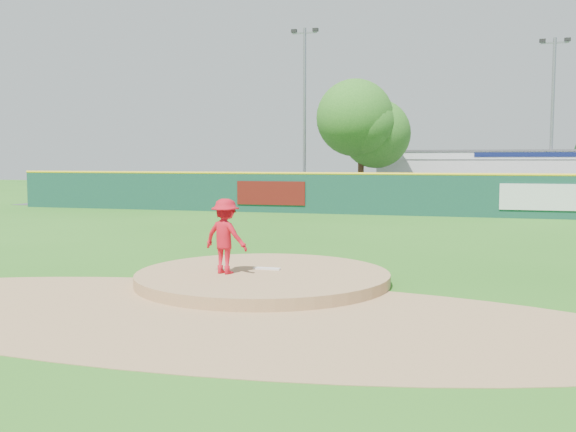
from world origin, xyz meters
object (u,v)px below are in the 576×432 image
(van, at_px, (442,195))
(playground_slide, at_px, (148,192))
(light_pole_right, at_px, (552,113))
(deciduous_tree, at_px, (361,128))
(light_pole_left, at_px, (305,107))
(pool_building_grp, at_px, (497,175))
(pitcher, at_px, (226,236))

(van, height_order, playground_slide, playground_slide)
(van, height_order, light_pole_right, light_pole_right)
(light_pole_right, bearing_deg, van, -138.99)
(van, xyz_separation_m, deciduous_tree, (-4.79, 1.40, 3.85))
(van, bearing_deg, light_pole_left, 75.28)
(playground_slide, bearing_deg, pool_building_grp, 26.45)
(pitcher, xyz_separation_m, van, (3.49, 24.00, -0.35))
(pool_building_grp, bearing_deg, deciduous_tree, -138.84)
(light_pole_left, bearing_deg, light_pole_right, 7.59)
(pool_building_grp, bearing_deg, light_pole_right, -44.95)
(deciduous_tree, bearing_deg, van, -16.31)
(pitcher, xyz_separation_m, light_pole_left, (-5.29, 27.40, 5.00))
(van, bearing_deg, deciduous_tree, 80.13)
(pitcher, xyz_separation_m, playground_slide, (-13.71, 22.23, -0.29))
(pitcher, height_order, light_pole_right, light_pole_right)
(pitcher, bearing_deg, deciduous_tree, -71.69)
(pitcher, distance_m, pool_building_grp, 33.09)
(pitcher, distance_m, deciduous_tree, 25.67)
(pool_building_grp, xyz_separation_m, light_pole_right, (3.00, -2.99, 3.88))
(pitcher, height_order, playground_slide, pitcher)
(light_pole_left, xyz_separation_m, light_pole_right, (15.00, 2.00, -0.51))
(light_pole_left, bearing_deg, van, -21.15)
(deciduous_tree, distance_m, light_pole_right, 11.75)
(light_pole_left, relative_size, light_pole_right, 1.10)
(playground_slide, xyz_separation_m, light_pole_left, (8.42, 5.17, 5.29))
(pool_building_grp, relative_size, light_pole_right, 1.52)
(pitcher, distance_m, light_pole_left, 28.35)
(van, bearing_deg, light_pole_right, -42.56)
(pool_building_grp, distance_m, light_pole_right, 5.75)
(light_pole_right, bearing_deg, playground_slide, -162.99)
(deciduous_tree, relative_size, light_pole_left, 0.67)
(van, height_order, deciduous_tree, deciduous_tree)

